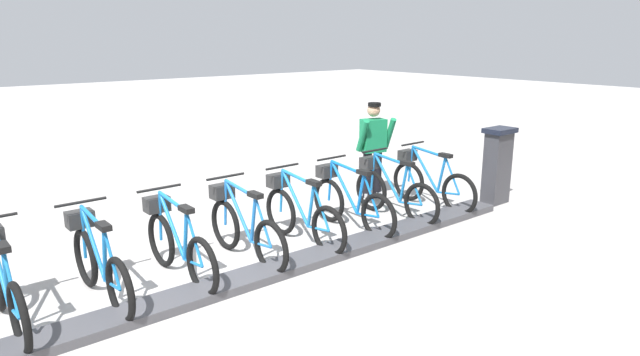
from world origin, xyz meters
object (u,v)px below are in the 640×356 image
(payment_kiosk, at_px, (497,164))
(bike_docked_1, at_px, (392,190))
(worker_near_rack, at_px, (373,147))
(bike_docked_2, at_px, (349,201))
(bike_docked_6, at_px, (98,262))
(bike_docked_5, at_px, (177,243))
(bike_docked_7, at_px, (4,286))
(bike_docked_3, at_px, (300,213))
(bike_docked_4, at_px, (243,227))
(bike_docked_0, at_px, (429,181))

(payment_kiosk, distance_m, bike_docked_1, 2.01)
(bike_docked_1, height_order, worker_near_rack, worker_near_rack)
(bike_docked_1, height_order, bike_docked_2, same)
(bike_docked_2, xyz_separation_m, bike_docked_6, (0.00, 3.55, 0.00))
(bike_docked_5, height_order, bike_docked_7, same)
(bike_docked_2, distance_m, worker_near_rack, 1.76)
(bike_docked_3, bearing_deg, bike_docked_5, 90.00)
(bike_docked_2, height_order, bike_docked_7, same)
(worker_near_rack, bearing_deg, bike_docked_6, 100.85)
(payment_kiosk, xyz_separation_m, bike_docked_4, (0.57, 4.58, -0.24))
(payment_kiosk, height_order, bike_docked_2, payment_kiosk)
(bike_docked_3, distance_m, bike_docked_7, 3.55)
(payment_kiosk, xyz_separation_m, bike_docked_2, (0.57, 2.80, -0.24))
(bike_docked_0, distance_m, bike_docked_4, 3.55)
(bike_docked_2, height_order, bike_docked_6, same)
(bike_docked_1, relative_size, bike_docked_7, 1.00)
(bike_docked_5, bearing_deg, worker_near_rack, -76.85)
(bike_docked_4, height_order, worker_near_rack, worker_near_rack)
(bike_docked_6, distance_m, worker_near_rack, 5.07)
(bike_docked_6, relative_size, worker_near_rack, 1.04)
(bike_docked_0, height_order, bike_docked_4, same)
(payment_kiosk, xyz_separation_m, worker_near_rack, (1.52, 1.40, 0.24))
(bike_docked_4, xyz_separation_m, bike_docked_5, (0.00, 0.89, 0.00))
(bike_docked_1, distance_m, bike_docked_7, 5.33)
(bike_docked_0, bearing_deg, bike_docked_6, 90.00)
(bike_docked_3, xyz_separation_m, bike_docked_6, (0.00, 2.67, 0.00))
(bike_docked_1, height_order, bike_docked_4, same)
(bike_docked_5, height_order, worker_near_rack, worker_near_rack)
(bike_docked_4, bearing_deg, bike_docked_2, -90.00)
(bike_docked_5, xyz_separation_m, bike_docked_7, (0.00, 1.78, 0.00))
(bike_docked_0, bearing_deg, bike_docked_1, 90.00)
(bike_docked_2, relative_size, worker_near_rack, 1.04)
(bike_docked_1, height_order, bike_docked_7, same)
(bike_docked_5, bearing_deg, bike_docked_4, -90.00)
(bike_docked_3, relative_size, worker_near_rack, 1.04)
(bike_docked_0, bearing_deg, payment_kiosk, -119.17)
(bike_docked_2, bearing_deg, payment_kiosk, -101.53)
(payment_kiosk, relative_size, bike_docked_3, 0.74)
(payment_kiosk, height_order, bike_docked_0, payment_kiosk)
(bike_docked_2, height_order, bike_docked_3, same)
(payment_kiosk, bearing_deg, bike_docked_7, 85.49)
(bike_docked_6, bearing_deg, bike_docked_2, -90.00)
(bike_docked_1, distance_m, bike_docked_5, 3.55)
(bike_docked_2, distance_m, bike_docked_3, 0.89)
(bike_docked_6, bearing_deg, bike_docked_4, -90.00)
(payment_kiosk, xyz_separation_m, bike_docked_6, (0.57, 6.36, -0.24))
(bike_docked_1, distance_m, bike_docked_3, 1.78)
(payment_kiosk, distance_m, worker_near_rack, 2.08)
(bike_docked_4, bearing_deg, bike_docked_5, 90.00)
(bike_docked_0, relative_size, bike_docked_1, 1.00)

